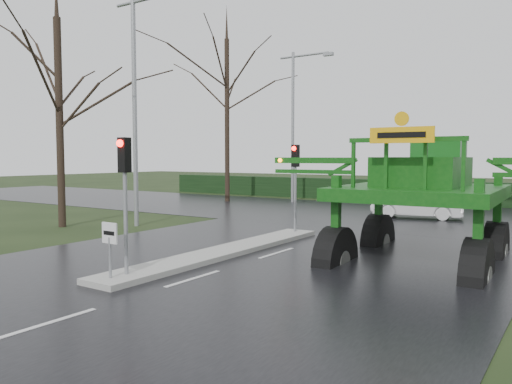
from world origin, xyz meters
The scene contains 14 objects.
ground centered at (0.00, 0.00, 0.00)m, with size 140.00×140.00×0.00m, color black.
road_main centered at (0.00, 10.00, 0.00)m, with size 14.00×80.00×0.02m, color black.
road_cross centered at (0.00, 16.00, 0.01)m, with size 80.00×12.00×0.02m, color black.
median_island centered at (-1.30, 3.00, 0.09)m, with size 1.20×10.00×0.16m, color gray.
hedge_row centered at (0.00, 24.00, 0.75)m, with size 44.00×0.90×1.50m, color black.
keep_left_sign centered at (-1.30, -1.50, 1.06)m, with size 0.50×0.07×1.35m.
traffic_signal_near centered at (-1.30, -1.01, 2.59)m, with size 0.26×0.33×3.52m.
traffic_signal_mid centered at (-1.30, 7.49, 2.59)m, with size 0.26×0.33×3.52m.
street_light_left_near centered at (-8.19, 6.00, 5.99)m, with size 3.85×0.30×10.00m.
street_light_left_far centered at (-8.19, 20.00, 5.99)m, with size 3.85×0.30×10.00m.
tree_left_near centered at (-11.00, 4.00, 5.85)m, with size 6.30×6.30×10.85m.
tree_left_far centered at (-12.50, 18.00, 7.15)m, with size 7.70×7.70×13.26m.
crop_sprayer centered at (2.10, 4.06, 2.50)m, with size 9.46×6.00×5.29m.
white_sedan centered at (1.05, 15.65, 0.00)m, with size 1.51×4.32×1.42m, color silver.
Camera 1 is at (8.10, -9.32, 3.05)m, focal length 35.00 mm.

